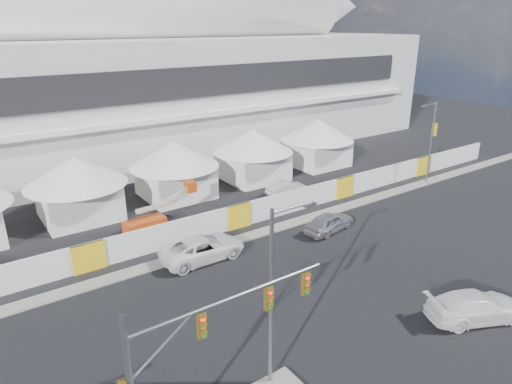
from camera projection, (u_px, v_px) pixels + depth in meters
ground at (294, 355)px, 23.07m from camera, size 160.00×160.00×0.00m
far_curb at (373, 198)px, 43.37m from camera, size 80.00×1.20×0.12m
stadium at (137, 77)px, 56.28m from camera, size 80.00×24.80×21.98m
tent_row at (128, 173)px, 40.65m from camera, size 53.40×8.40×5.40m
hoarding_fence at (238, 216)px, 37.07m from camera, size 70.00×0.25×2.00m
scaffold_tower at (374, 87)px, 73.28m from camera, size 4.40×4.40×12.00m
sedan_silver at (329, 222)px, 36.46m from camera, size 2.57×4.88×1.58m
pickup_curb at (203, 248)px, 32.12m from camera, size 2.88×6.11×1.69m
pickup_near at (476, 306)px, 25.61m from camera, size 4.36×6.10×1.64m
lot_car_a at (287, 188)px, 44.14m from camera, size 1.88×4.26×1.36m
traffic_mast at (181, 373)px, 16.28m from camera, size 8.65×0.69×7.09m
streetlight_median at (275, 287)px, 19.63m from camera, size 2.39×0.24×8.65m
streetlight_curb at (431, 137)px, 45.91m from camera, size 2.51×0.56×8.46m
boom_lift at (152, 219)px, 36.79m from camera, size 6.48×1.68×3.27m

